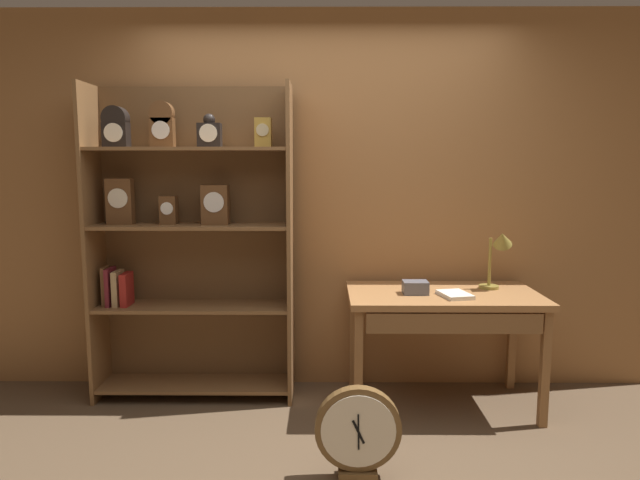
# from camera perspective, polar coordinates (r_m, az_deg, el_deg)

# --- Properties ---
(back_wood_panel) EXTENTS (4.80, 0.05, 2.60)m
(back_wood_panel) POSITION_cam_1_polar(r_m,az_deg,el_deg) (3.95, 0.61, 3.80)
(back_wood_panel) COLOR #9E6B3D
(back_wood_panel) RESTS_ON ground
(bookshelf) EXTENTS (1.32, 0.35, 2.08)m
(bookshelf) POSITION_cam_1_polar(r_m,az_deg,el_deg) (3.85, -13.25, 0.20)
(bookshelf) COLOR brown
(bookshelf) RESTS_ON ground
(workbench) EXTENTS (1.21, 0.70, 0.76)m
(workbench) POSITION_cam_1_polar(r_m,az_deg,el_deg) (3.69, 12.35, -6.59)
(workbench) COLOR #9E6B3D
(workbench) RESTS_ON ground
(desk_lamp) EXTENTS (0.21, 0.21, 0.41)m
(desk_lamp) POSITION_cam_1_polar(r_m,az_deg,el_deg) (3.82, 17.60, -0.93)
(desk_lamp) COLOR olive
(desk_lamp) RESTS_ON workbench
(toolbox_small) EXTENTS (0.16, 0.12, 0.08)m
(toolbox_small) POSITION_cam_1_polar(r_m,az_deg,el_deg) (3.61, 9.60, -4.74)
(toolbox_small) COLOR #595960
(toolbox_small) RESTS_ON workbench
(open_repair_manual) EXTENTS (0.21, 0.25, 0.02)m
(open_repair_manual) POSITION_cam_1_polar(r_m,az_deg,el_deg) (3.59, 13.45, -5.39)
(open_repair_manual) COLOR silver
(open_repair_manual) RESTS_ON workbench
(round_clock_large) EXTENTS (0.43, 0.11, 0.47)m
(round_clock_large) POSITION_cam_1_polar(r_m,az_deg,el_deg) (2.98, 3.85, -18.73)
(round_clock_large) COLOR brown
(round_clock_large) RESTS_ON ground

